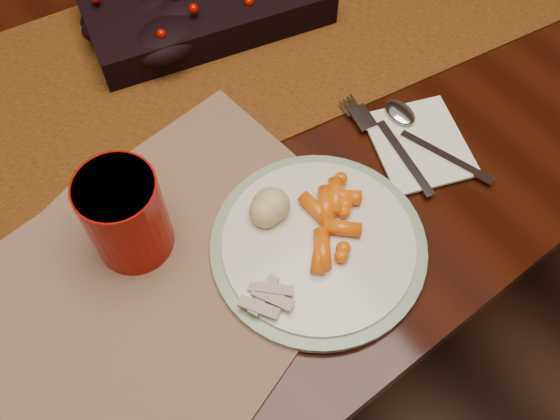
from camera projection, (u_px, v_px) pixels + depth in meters
floor at (222, 286)px, 1.53m from camera, size 5.00×5.00×0.00m
dining_table at (207, 210)px, 1.21m from camera, size 1.80×1.00×0.75m
table_runner at (139, 82)px, 0.88m from camera, size 1.85×0.66×0.00m
placemat_main at (172, 246)px, 0.75m from camera, size 0.43×0.33×0.00m
placemat_second at (49, 412)px, 0.65m from camera, size 0.58×0.49×0.00m
dinner_plate at (319, 245)px, 0.74m from camera, size 0.27×0.27×0.01m
baby_carrots at (330, 232)px, 0.73m from camera, size 0.12×0.10×0.02m
mashed_potatoes at (266, 204)px, 0.74m from camera, size 0.08×0.07×0.04m
turkey_shreds at (264, 290)px, 0.69m from camera, size 0.08×0.07×0.02m
napkin at (420, 144)px, 0.82m from camera, size 0.16×0.17×0.00m
fork at (394, 147)px, 0.81m from camera, size 0.06×0.16×0.00m
spoon at (431, 143)px, 0.81m from camera, size 0.08×0.17×0.00m
red_cup at (126, 216)px, 0.70m from camera, size 0.12×0.12×0.13m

